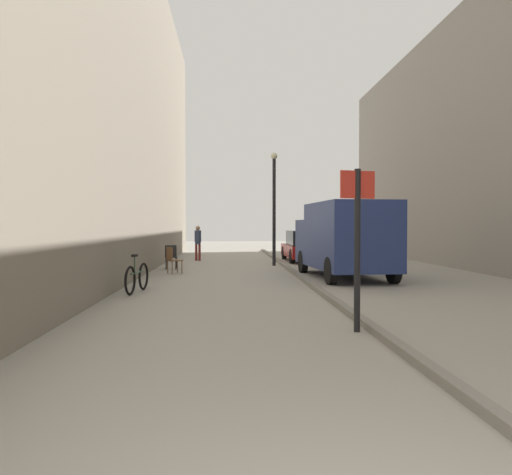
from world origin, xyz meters
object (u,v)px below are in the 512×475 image
at_px(delivery_van, 344,238).
at_px(bicycle_leaning, 137,278).
at_px(street_sign_post, 357,235).
at_px(cafe_chair_near_window, 172,258).
at_px(pedestrian_main_foreground, 198,241).
at_px(lamp_post, 274,201).
at_px(cafe_chair_by_doorway, 171,255).
at_px(parked_car, 305,246).

relative_size(delivery_van, bicycle_leaning, 3.07).
relative_size(street_sign_post, cafe_chair_near_window, 2.77).
bearing_deg(pedestrian_main_foreground, lamp_post, 154.59).
bearing_deg(bicycle_leaning, cafe_chair_by_doorway, 97.26).
distance_m(parked_car, cafe_chair_near_window, 8.16).
height_order(pedestrian_main_foreground, bicycle_leaning, pedestrian_main_foreground).
distance_m(pedestrian_main_foreground, cafe_chair_by_doorway, 4.84).
bearing_deg(parked_car, delivery_van, -89.91).
xyz_separation_m(delivery_van, lamp_post, (-1.83, 4.96, 1.42)).
relative_size(delivery_van, street_sign_post, 2.08).
bearing_deg(delivery_van, street_sign_post, -105.67).
bearing_deg(cafe_chair_by_doorway, pedestrian_main_foreground, 80.31).
relative_size(street_sign_post, cafe_chair_by_doorway, 2.77).
xyz_separation_m(street_sign_post, bicycle_leaning, (-4.36, 4.94, -1.16)).
height_order(parked_car, bicycle_leaning, parked_car).
bearing_deg(delivery_van, lamp_post, 106.28).
bearing_deg(lamp_post, parked_car, 56.60).
relative_size(lamp_post, cafe_chair_near_window, 5.06).
bearing_deg(cafe_chair_near_window, lamp_post, 99.54).
bearing_deg(lamp_post, delivery_van, -69.72).
bearing_deg(bicycle_leaning, delivery_van, 36.58).
bearing_deg(pedestrian_main_foreground, parked_car, -168.86).
relative_size(parked_car, street_sign_post, 1.62).
distance_m(delivery_van, cafe_chair_near_window, 5.99).
distance_m(pedestrian_main_foreground, street_sign_post, 16.81).
bearing_deg(parked_car, pedestrian_main_foreground, 172.10).
bearing_deg(lamp_post, pedestrian_main_foreground, 136.33).
distance_m(pedestrian_main_foreground, bicycle_leaning, 11.54).
xyz_separation_m(delivery_van, cafe_chair_by_doorway, (-5.97, 3.44, -0.75)).
height_order(delivery_van, bicycle_leaning, delivery_van).
xyz_separation_m(street_sign_post, lamp_post, (-0.13, 13.19, 1.18)).
height_order(delivery_van, street_sign_post, street_sign_post).
relative_size(pedestrian_main_foreground, delivery_van, 0.31).
height_order(pedestrian_main_foreground, lamp_post, lamp_post).
distance_m(delivery_van, parked_car, 7.58).
xyz_separation_m(pedestrian_main_foreground, cafe_chair_near_window, (-0.49, -6.56, -0.42)).
bearing_deg(delivery_van, pedestrian_main_foreground, 118.52).
distance_m(pedestrian_main_foreground, cafe_chair_near_window, 6.60).
height_order(pedestrian_main_foreground, street_sign_post, street_sign_post).
distance_m(pedestrian_main_foreground, parked_car, 5.15).
xyz_separation_m(parked_car, cafe_chair_by_doorway, (-5.85, -4.12, -0.17)).
xyz_separation_m(parked_car, lamp_post, (-1.72, -2.60, 2.01)).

